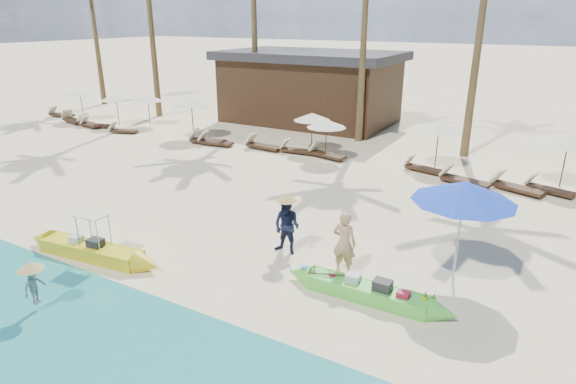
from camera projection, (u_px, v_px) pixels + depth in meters
The scene contains 30 objects.
ground at pixel (273, 270), 12.64m from camera, with size 240.00×240.00×0.00m, color beige.
green_canoe at pixel (367, 291), 11.27m from camera, with size 4.64×0.67×0.59m.
yellow_canoe at pixel (91, 250), 13.22m from camera, with size 5.08×1.01×1.32m.
tourist at pixel (344, 243), 12.19m from camera, with size 0.63×0.41×1.72m, color tan.
vendor_green at pixel (287, 226), 13.28m from camera, with size 0.79×0.61×1.62m, color #121732.
vendor_yellow at pixel (34, 285), 10.70m from camera, with size 0.59×0.34×0.91m, color gray.
blue_umbrella at pixel (464, 192), 11.29m from camera, with size 2.46×2.46×2.65m.
resort_parasol_0 at pixel (80, 92), 30.34m from camera, with size 1.94×1.94×2.00m.
lounger_0_left at pixel (60, 114), 31.86m from camera, with size 1.89×0.83×0.62m.
lounger_0_right at pixel (73, 119), 30.09m from camera, with size 2.09×1.04×0.68m.
resort_parasol_1 at pixel (116, 97), 28.93m from camera, with size 1.85×1.85×1.90m.
lounger_1_left at pixel (89, 123), 29.00m from camera, with size 2.06×0.94×0.67m.
lounger_1_right at pixel (94, 124), 28.88m from camera, with size 1.85×0.96×0.60m.
resort_parasol_2 at pixel (148, 98), 28.90m from camera, with size 1.78×1.78×1.83m.
lounger_2_left at pixel (122, 130), 27.43m from camera, with size 1.71×0.98×0.56m.
resort_parasol_3 at pixel (191, 101), 25.77m from camera, with size 2.19×2.19×2.25m.
lounger_3_left at pixel (206, 139), 25.13m from camera, with size 2.07×1.01×0.67m.
lounger_3_right at pixel (214, 141), 24.79m from camera, with size 1.92×0.80×0.63m.
resort_parasol_4 at pixel (312, 117), 23.32m from camera, with size 1.83×1.83×1.89m.
lounger_4_left at pixel (262, 145), 24.09m from camera, with size 2.00×0.74×0.67m.
lounger_4_right at pixel (296, 149), 23.35m from camera, with size 1.81×0.70×0.60m.
resort_parasol_5 at pixel (326, 124), 21.83m from camera, with size 1.83×1.83×1.88m.
lounger_5_left at pixel (326, 154), 22.58m from camera, with size 1.96×0.98×0.64m.
resort_parasol_6 at pixel (439, 126), 20.59m from camera, with size 1.99×1.99×2.05m.
lounger_6_left at pixel (422, 167), 20.62m from camera, with size 1.79×0.89×0.58m.
lounger_6_right at pixel (463, 179), 19.02m from camera, with size 2.07×1.04×0.67m.
resort_parasol_7 at pixel (569, 141), 18.18m from camera, with size 2.00×2.00×2.06m.
lounger_7_left at pixel (515, 186), 18.24m from camera, with size 2.05×1.20×0.66m.
lounger_7_right at pixel (547, 188), 18.10m from camera, with size 1.84×1.06×0.60m.
pavilion_west at pixel (310, 86), 29.89m from camera, with size 10.80×6.60×4.30m.
Camera 1 is at (5.89, -9.50, 6.25)m, focal length 30.00 mm.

